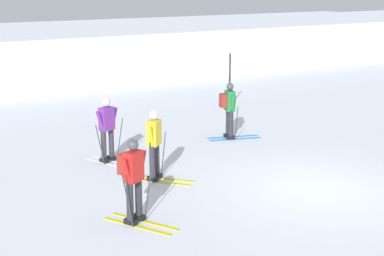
% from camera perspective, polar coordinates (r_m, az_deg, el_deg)
% --- Properties ---
extents(ground_plane, '(120.00, 120.00, 0.00)m').
position_cam_1_polar(ground_plane, '(13.83, 12.00, -5.78)').
color(ground_plane, silver).
extents(far_snow_ridge, '(80.00, 9.75, 2.28)m').
position_cam_1_polar(far_snow_ridge, '(30.32, -14.54, 7.06)').
color(far_snow_ridge, silver).
rests_on(far_snow_ridge, ground).
extents(skier_yellow, '(1.30, 1.47, 1.71)m').
position_cam_1_polar(skier_yellow, '(13.84, -3.68, -1.49)').
color(skier_yellow, gold).
rests_on(skier_yellow, ground).
extents(skier_purple, '(0.95, 1.63, 1.71)m').
position_cam_1_polar(skier_purple, '(15.38, -8.28, -0.02)').
color(skier_purple, silver).
rests_on(skier_purple, ground).
extents(skier_green, '(1.63, 0.96, 1.71)m').
position_cam_1_polar(skier_green, '(17.53, 3.64, 1.97)').
color(skier_green, '#237AC6').
rests_on(skier_green, ground).
extents(skier_red, '(1.04, 1.60, 1.71)m').
position_cam_1_polar(skier_red, '(11.42, -5.79, -4.75)').
color(skier_red, gold).
rests_on(skier_red, ground).
extents(trail_marker_pole, '(0.06, 0.06, 2.05)m').
position_cam_1_polar(trail_marker_pole, '(21.94, 3.71, 4.62)').
color(trail_marker_pole, black).
rests_on(trail_marker_pole, ground).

